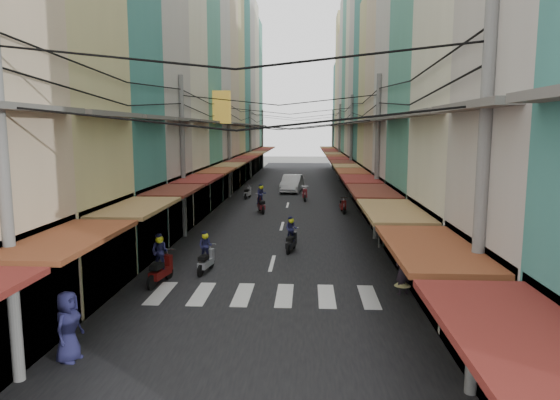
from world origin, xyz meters
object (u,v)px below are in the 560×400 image
(bicycle, at_px, (432,255))
(white_car, at_px, (292,192))
(market_umbrella, at_px, (425,228))
(traffic_sign, at_px, (379,208))

(bicycle, bearing_deg, white_car, 22.11)
(white_car, relative_size, market_umbrella, 2.25)
(white_car, xyz_separation_m, bicycle, (6.93, -21.94, 0.00))
(white_car, height_order, market_umbrella, market_umbrella)
(market_umbrella, bearing_deg, white_car, 101.64)
(bicycle, bearing_deg, traffic_sign, 67.79)
(bicycle, relative_size, traffic_sign, 0.62)
(white_car, bearing_deg, market_umbrella, -72.55)
(traffic_sign, bearing_deg, market_umbrella, -82.42)
(white_car, height_order, bicycle, white_car)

